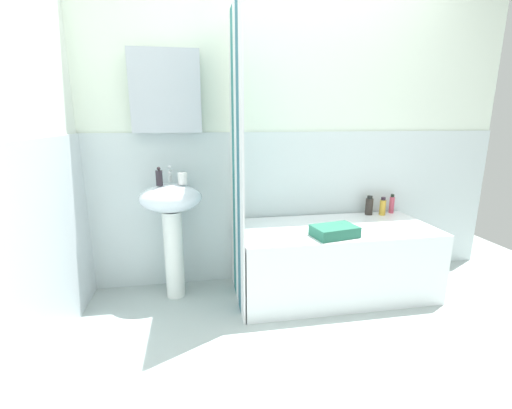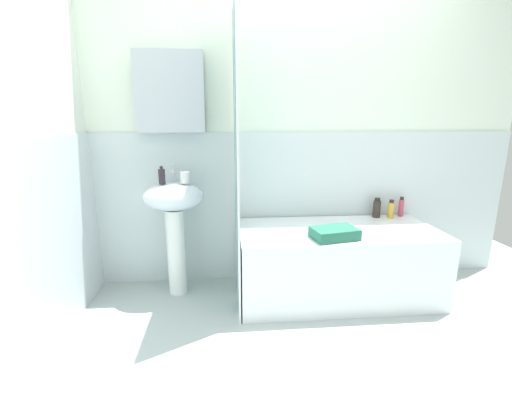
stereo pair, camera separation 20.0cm
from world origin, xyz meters
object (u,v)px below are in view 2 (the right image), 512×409
sink (174,214)px  body_wash_bottle (391,210)px  soap_dispenser (162,176)px  bathtub (336,262)px  towel_folded (334,233)px  lotion_bottle (377,208)px  toothbrush_cup (185,177)px  conditioner_bottle (401,207)px

sink → body_wash_bottle: bearing=3.1°
soap_dispenser → bathtub: bearing=-5.2°
towel_folded → sink: bearing=162.1°
towel_folded → soap_dispenser: bearing=164.6°
bathtub → lotion_bottle: size_ratio=9.01×
soap_dispenser → sink: bearing=27.1°
soap_dispenser → toothbrush_cup: 0.16m
sink → soap_dispenser: bearing=-152.9°
toothbrush_cup → bathtub: size_ratio=0.06×
toothbrush_cup → towel_folded: (1.00, -0.34, -0.33)m
sink → bathtub: size_ratio=0.59×
body_wash_bottle → lotion_bottle: (-0.10, 0.03, 0.00)m
soap_dispenser → lotion_bottle: 1.69m
body_wash_bottle → lotion_bottle: lotion_bottle is taller
conditioner_bottle → lotion_bottle: 0.21m
soap_dispenser → conditioner_bottle: (1.87, 0.17, -0.31)m
sink → lotion_bottle: size_ratio=5.36×
sink → lotion_bottle: (1.59, 0.12, -0.03)m
sink → lotion_bottle: bearing=4.5°
sink → conditioner_bottle: sink is taller
body_wash_bottle → sink: bearing=-176.9°
sink → towel_folded: sink is taller
sink → toothbrush_cup: 0.28m
conditioner_bottle → towel_folded: bearing=-145.3°
sink → bathtub: bearing=-7.1°
conditioner_bottle → lotion_bottle: conditioner_bottle is taller
body_wash_bottle → lotion_bottle: bearing=163.4°
conditioner_bottle → lotion_bottle: size_ratio=1.02×
bathtub → lotion_bottle: bearing=33.9°
sink → toothbrush_cup: toothbrush_cup is taller
sink → soap_dispenser: 0.29m
soap_dispenser → toothbrush_cup: (0.16, 0.02, -0.02)m
toothbrush_cup → body_wash_bottle: 1.64m
toothbrush_cup → bathtub: 1.27m
soap_dispenser → body_wash_bottle: size_ratio=0.86×
bathtub → body_wash_bottle: body_wash_bottle is taller
sink → body_wash_bottle: size_ratio=5.68×
bathtub → lotion_bottle: 0.59m
toothbrush_cup → body_wash_bottle: toothbrush_cup is taller
sink → soap_dispenser: (-0.07, -0.03, 0.28)m
soap_dispenser → towel_folded: bearing=-15.4°
sink → body_wash_bottle: sink is taller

